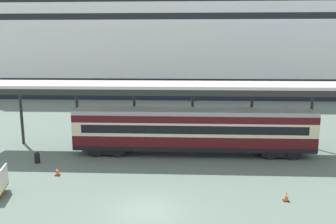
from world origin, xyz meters
TOP-DOWN VIEW (x-y plane):
  - ground_plane at (0.00, 0.00)m, footprint 400.00×400.00m
  - cruise_ship at (18.71, 54.83)m, footprint 160.21×25.22m
  - platform_canopy at (2.97, 11.29)m, footprint 39.44×5.25m
  - train_carriage at (2.97, 10.83)m, footprint 21.03×2.81m
  - traffic_cone_near at (8.61, 1.67)m, footprint 0.36×0.36m
  - traffic_cone_mid at (-7.35, 5.23)m, footprint 0.36×0.36m
  - quay_bollard at (-10.06, 7.91)m, footprint 0.48×0.48m

SIDE VIEW (x-z plane):
  - ground_plane at x=0.00m, z-range 0.00..0.00m
  - traffic_cone_near at x=8.61m, z-range -0.01..0.63m
  - traffic_cone_mid at x=-7.35m, z-range -0.01..0.73m
  - quay_bollard at x=-10.06m, z-range 0.04..1.00m
  - train_carriage at x=2.97m, z-range 0.25..4.36m
  - platform_canopy at x=2.97m, z-range 2.85..9.21m
  - cruise_ship at x=18.71m, z-range -6.79..37.59m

